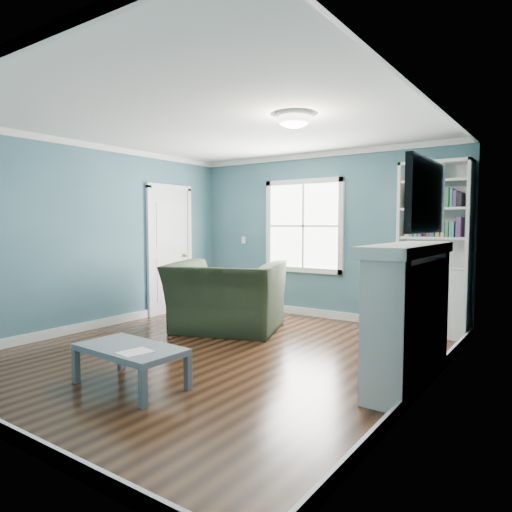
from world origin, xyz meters
The scene contains 13 objects.
floor centered at (0.00, 0.00, 0.00)m, with size 5.00×5.00×0.00m, color black.
room_walls centered at (0.00, 0.00, 1.58)m, with size 5.00×5.00×5.00m.
trim centered at (0.00, 0.00, 1.24)m, with size 4.50×5.00×2.60m.
window centered at (-0.30, 2.49, 1.45)m, with size 1.40×0.06×1.50m.
bookshelf centered at (1.77, 2.30, 0.92)m, with size 0.90×0.35×2.31m.
fireplace centered at (2.08, 0.20, 0.64)m, with size 0.44×1.58×1.30m.
tv centered at (2.20, 0.20, 1.72)m, with size 0.06×1.10×0.65m, color black.
door centered at (-2.22, 1.40, 1.07)m, with size 0.12×0.98×2.17m.
ceiling_fixture centered at (0.90, 0.10, 2.55)m, with size 0.38×0.38×0.15m.
light_switch centered at (-1.50, 2.48, 1.20)m, with size 0.08×0.01×0.12m, color white.
recliner centered at (-0.64, 0.91, 0.64)m, with size 1.46×0.95×1.28m, color black.
coffee_table centered at (0.01, -1.30, 0.32)m, with size 1.04×0.60×0.37m.
paper_sheet centered at (0.20, -1.41, 0.37)m, with size 0.21×0.27×0.00m, color white.
Camera 1 is at (3.28, -3.99, 1.48)m, focal length 32.00 mm.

